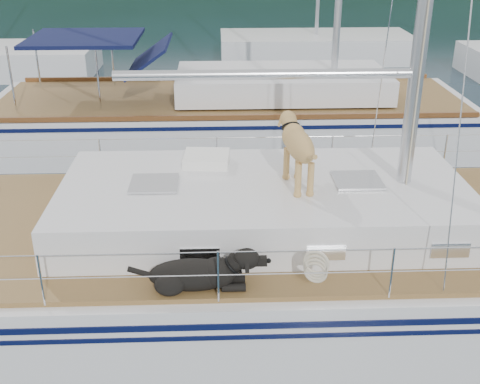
{
  "coord_description": "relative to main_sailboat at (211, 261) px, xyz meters",
  "views": [
    {
      "loc": [
        0.22,
        -7.02,
        4.87
      ],
      "look_at": [
        0.5,
        0.2,
        1.6
      ],
      "focal_mm": 45.0,
      "sensor_mm": 36.0,
      "label": 1
    }
  ],
  "objects": [
    {
      "name": "ground",
      "position": [
        -0.1,
        0.0,
        -0.67
      ],
      "size": [
        120.0,
        120.0,
        0.0
      ],
      "primitive_type": "plane",
      "color": "black",
      "rests_on": "ground"
    },
    {
      "name": "main_sailboat",
      "position": [
        0.0,
        0.0,
        0.0
      ],
      "size": [
        12.0,
        3.8,
        14.01
      ],
      "color": "white",
      "rests_on": "ground"
    },
    {
      "name": "neighbor_sailboat",
      "position": [
        0.53,
        6.6,
        -0.05
      ],
      "size": [
        11.0,
        3.5,
        13.3
      ],
      "color": "white",
      "rests_on": "ground"
    },
    {
      "name": "bg_boat_center",
      "position": [
        3.9,
        16.0,
        -0.22
      ],
      "size": [
        7.2,
        3.0,
        11.65
      ],
      "color": "white",
      "rests_on": "ground"
    }
  ]
}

